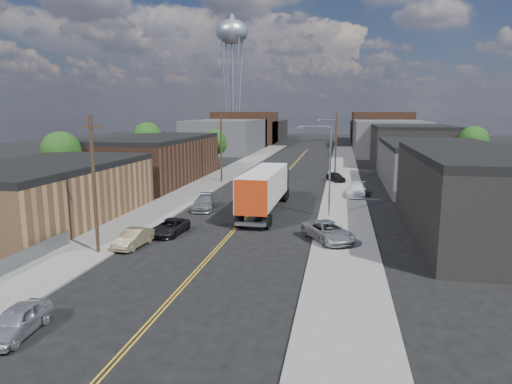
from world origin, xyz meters
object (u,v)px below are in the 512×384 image
at_px(semi_truck, 266,187).
at_px(car_left_c, 170,227).
at_px(car_right_lot_a, 328,231).
at_px(car_right_lot_c, 336,177).
at_px(car_left_a, 17,321).
at_px(car_left_d, 205,203).
at_px(water_tower, 232,37).
at_px(car_left_b, 133,238).
at_px(car_right_lot_b, 357,190).

xyz_separation_m(semi_truck, car_left_c, (-6.50, -10.71, -1.91)).
bearing_deg(car_right_lot_a, semi_truck, 91.75).
distance_m(semi_truck, car_right_lot_c, 21.90).
bearing_deg(car_left_a, car_right_lot_a, 47.75).
bearing_deg(car_right_lot_c, car_left_a, -133.65).
xyz_separation_m(car_left_a, car_right_lot_a, (13.70, 17.98, 0.22)).
bearing_deg(car_left_d, car_left_c, -96.59).
xyz_separation_m(water_tower, semi_truck, (23.50, -83.29, -28.10)).
relative_size(car_left_a, car_right_lot_a, 0.74).
relative_size(car_left_b, car_right_lot_a, 0.76).
xyz_separation_m(semi_truck, car_left_a, (-7.00, -28.70, -1.86)).
xyz_separation_m(car_left_c, car_right_lot_a, (13.20, 0.00, 0.27)).
bearing_deg(car_left_c, car_left_d, 93.61).
height_order(water_tower, semi_truck, water_tower).
bearing_deg(water_tower, car_right_lot_b, -65.97).
bearing_deg(car_left_d, car_left_b, -102.31).
relative_size(semi_truck, car_right_lot_b, 3.24).
height_order(water_tower, car_right_lot_a, water_tower).
bearing_deg(car_left_b, car_left_a, -80.89).
bearing_deg(semi_truck, car_right_lot_c, 72.68).
distance_m(car_left_a, car_right_lot_a, 22.61).
height_order(water_tower, car_right_lot_c, water_tower).
relative_size(car_left_b, car_left_d, 0.81).
bearing_deg(car_left_d, car_right_lot_b, 25.42).
xyz_separation_m(semi_truck, car_left_d, (-6.50, -0.71, -1.80)).
distance_m(car_left_b, car_right_lot_a, 15.13).
bearing_deg(semi_truck, car_right_lot_b, 45.26).
xyz_separation_m(water_tower, car_right_lot_c, (30.33, -62.55, -29.83)).
relative_size(car_left_c, car_right_lot_c, 1.17).
distance_m(semi_truck, car_right_lot_b, 13.38).
height_order(car_left_d, car_right_lot_b, car_right_lot_b).
bearing_deg(car_left_b, water_tower, 104.49).
relative_size(water_tower, semi_truck, 2.16).
height_order(water_tower, car_left_a, water_tower).
bearing_deg(water_tower, car_left_d, -78.56).
distance_m(car_right_lot_a, car_right_lot_c, 31.45).
xyz_separation_m(car_left_b, car_right_lot_b, (17.40, 23.96, 0.23)).
bearing_deg(car_left_d, water_tower, 94.85).
bearing_deg(car_left_c, car_right_lot_a, 3.61).
xyz_separation_m(car_left_d, car_right_lot_a, (13.20, -10.00, 0.16)).
xyz_separation_m(car_left_b, car_right_lot_c, (14.73, 35.42, 0.13)).
bearing_deg(car_left_d, car_right_lot_a, -43.73).
distance_m(car_left_a, car_left_b, 14.05).
distance_m(water_tower, semi_truck, 90.99).
relative_size(water_tower, car_left_a, 9.07).
distance_m(water_tower, car_right_lot_c, 75.64).
bearing_deg(semi_truck, car_right_lot_a, -57.07).
height_order(semi_truck, car_right_lot_c, semi_truck).
bearing_deg(car_right_lot_b, car_left_c, -123.52).
bearing_deg(semi_truck, car_left_d, -172.81).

